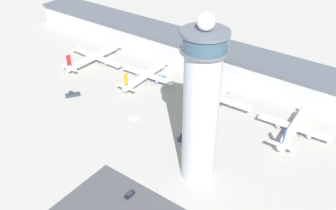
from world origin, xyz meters
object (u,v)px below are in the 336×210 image
object	(u,v)px
control_tower	(201,107)
airplane_gate_alpha	(95,57)
airplane_gate_charlie	(217,98)
service_truck_fuel	(72,95)
airplane_gate_bravo	(147,75)
service_truck_catering	(184,137)
car_silver_sedan	(130,194)
service_truck_baggage	(160,79)
airplane_gate_delta	(294,127)

from	to	relation	value
control_tower	airplane_gate_alpha	bearing A→B (deg)	156.20
airplane_gate_charlie	service_truck_fuel	xyz separation A→B (m)	(-66.73, -38.15, -3.33)
airplane_gate_bravo	service_truck_catering	size ratio (longest dim) A/B	5.20
control_tower	airplane_gate_bravo	xyz separation A→B (m)	(-64.13, 47.03, -28.30)
control_tower	airplane_gate_alpha	world-z (taller)	control_tower
airplane_gate_bravo	service_truck_catering	world-z (taller)	airplane_gate_bravo
airplane_gate_charlie	car_silver_sedan	world-z (taller)	airplane_gate_charlie
control_tower	service_truck_fuel	bearing A→B (deg)	173.20
service_truck_baggage	service_truck_catering	bearing A→B (deg)	-40.85
airplane_gate_alpha	airplane_gate_charlie	bearing A→B (deg)	1.49
control_tower	service_truck_catering	size ratio (longest dim) A/B	9.08
airplane_gate_bravo	service_truck_baggage	bearing A→B (deg)	38.25
airplane_gate_bravo	control_tower	bearing A→B (deg)	-36.25
control_tower	airplane_gate_delta	bearing A→B (deg)	65.38
service_truck_catering	airplane_gate_alpha	bearing A→B (deg)	160.81
control_tower	service_truck_fuel	size ratio (longest dim) A/B	8.75
airplane_gate_charlie	service_truck_catering	xyz separation A→B (m)	(2.28, -32.78, -3.29)
airplane_gate_bravo	airplane_gate_delta	distance (m)	86.08
control_tower	service_truck_catering	world-z (taller)	control_tower
service_truck_baggage	airplane_gate_delta	bearing A→B (deg)	-2.60
control_tower	service_truck_fuel	xyz separation A→B (m)	(-85.86, 10.24, -31.30)
airplane_gate_bravo	airplane_gate_charlie	bearing A→B (deg)	1.73
airplane_gate_alpha	service_truck_catering	world-z (taller)	airplane_gate_alpha
service_truck_fuel	airplane_gate_bravo	bearing A→B (deg)	59.43
airplane_gate_bravo	airplane_gate_charlie	size ratio (longest dim) A/B	1.02
airplane_gate_alpha	service_truck_catering	bearing A→B (deg)	-19.19
airplane_gate_bravo	airplane_gate_delta	bearing A→B (deg)	0.57
service_truck_catering	service_truck_baggage	size ratio (longest dim) A/B	0.99
control_tower	airplane_gate_delta	distance (m)	59.72
airplane_gate_charlie	service_truck_fuel	distance (m)	76.94
service_truck_fuel	car_silver_sedan	xyz separation A→B (m)	(71.80, -35.68, -0.39)
airplane_gate_delta	service_truck_catering	xyz separation A→B (m)	(-38.80, -32.28, -3.13)
service_truck_catering	service_truck_fuel	distance (m)	69.22
airplane_gate_charlie	airplane_gate_delta	bearing A→B (deg)	-0.69
airplane_gate_delta	service_truck_fuel	size ratio (longest dim) A/B	4.62
airplane_gate_bravo	service_truck_fuel	size ratio (longest dim) A/B	5.01
control_tower	car_silver_sedan	distance (m)	43.00
airplane_gate_charlie	service_truck_catering	distance (m)	33.02
airplane_gate_delta	service_truck_baggage	xyz separation A→B (m)	(-80.36, 3.65, -3.15)
service_truck_fuel	airplane_gate_delta	bearing A→B (deg)	19.25
airplane_gate_charlie	service_truck_baggage	distance (m)	39.54
car_silver_sedan	airplane_gate_delta	bearing A→B (deg)	63.84
airplane_gate_bravo	car_silver_sedan	world-z (taller)	airplane_gate_bravo
control_tower	airplane_gate_charlie	distance (m)	59.07
car_silver_sedan	airplane_gate_alpha	bearing A→B (deg)	141.67
service_truck_baggage	airplane_gate_charlie	bearing A→B (deg)	-4.59
airplane_gate_charlie	service_truck_fuel	world-z (taller)	airplane_gate_charlie
control_tower	airplane_gate_alpha	distance (m)	117.82
car_silver_sedan	airplane_gate_bravo	bearing A→B (deg)	124.64
airplane_gate_alpha	airplane_gate_delta	bearing A→B (deg)	0.78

